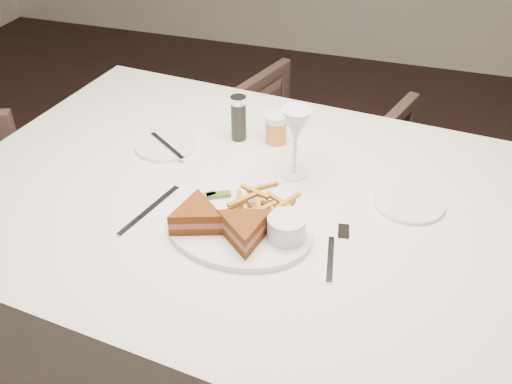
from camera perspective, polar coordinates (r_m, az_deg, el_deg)
The scene contains 4 objects.
ground at distance 2.03m, azimuth -7.27°, elevation -13.33°, with size 5.00×5.00×0.00m, color black.
table at distance 1.56m, azimuth 0.57°, elevation -11.64°, with size 1.47×0.98×0.75m, color silver.
chair_far at distance 2.26m, azimuth 5.11°, elevation 3.49°, with size 0.62×0.58×0.64m, color #49352D.
table_setting at distance 1.25m, azimuth -0.09°, elevation -0.28°, with size 0.79×0.60×0.18m.
Camera 1 is at (0.64, -1.17, 1.53)m, focal length 40.00 mm.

